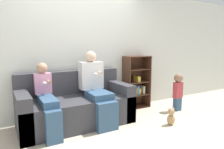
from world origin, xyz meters
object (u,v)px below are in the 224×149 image
at_px(couch, 76,107).
at_px(toddler_standing, 178,90).
at_px(child_seated, 47,99).
at_px(bookshelf, 136,83).
at_px(adult_seated, 96,87).
at_px(teddy_bear, 171,117).

bearing_deg(couch, toddler_standing, -9.22).
relative_size(child_seated, bookshelf, 0.96).
distance_m(adult_seated, teddy_bear, 1.42).
xyz_separation_m(couch, adult_seated, (0.34, -0.10, 0.35)).
xyz_separation_m(adult_seated, toddler_standing, (1.79, -0.24, -0.21)).
distance_m(toddler_standing, bookshelf, 0.91).
distance_m(couch, child_seated, 0.60).
bearing_deg(bookshelf, child_seated, -167.17).
xyz_separation_m(child_seated, teddy_bear, (1.94, -0.70, -0.43)).
relative_size(adult_seated, toddler_standing, 1.61).
bearing_deg(toddler_standing, child_seated, 175.82).
height_order(child_seated, bookshelf, bookshelf).
height_order(adult_seated, bookshelf, adult_seated).
xyz_separation_m(adult_seated, teddy_bear, (1.09, -0.74, -0.52)).
relative_size(toddler_standing, teddy_bear, 2.59).
bearing_deg(bookshelf, toddler_standing, -46.26).
bearing_deg(child_seated, toddler_standing, -4.18).
bearing_deg(adult_seated, child_seated, -176.80).
height_order(bookshelf, teddy_bear, bookshelf).
bearing_deg(couch, bookshelf, 11.56).
relative_size(couch, toddler_standing, 2.42).
xyz_separation_m(toddler_standing, teddy_bear, (-0.70, -0.50, -0.31)).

